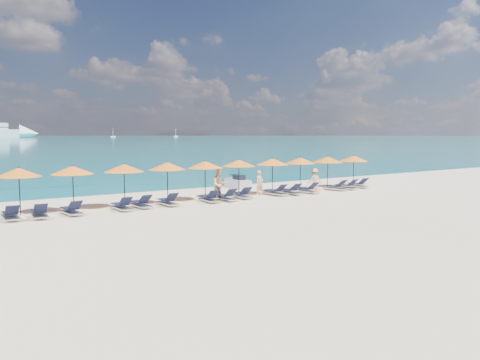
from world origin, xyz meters
TOP-DOWN VIEW (x-y plane):
  - ground at (0.00, 0.00)m, footprint 1400.00×1400.00m
  - sailboat_near at (166.29, 510.67)m, footprint 5.60×1.87m
  - sailboat_far at (253.73, 526.21)m, footprint 5.36×1.79m
  - jetski at (3.56, 8.54)m, footprint 1.24×2.62m
  - beachgoer_a at (2.39, 4.36)m, footprint 0.62×0.45m
  - beachgoer_b at (-0.78, 3.99)m, footprint 0.97×0.68m
  - beachgoer_c at (6.72, 4.08)m, footprint 1.06×0.69m
  - umbrella_0 at (-11.13, 4.87)m, footprint 2.10×2.10m
  - umbrella_1 at (-8.70, 4.87)m, footprint 2.10×2.10m
  - umbrella_2 at (-6.10, 4.80)m, footprint 2.10×2.10m
  - umbrella_3 at (-3.59, 4.89)m, footprint 2.10×2.10m
  - umbrella_4 at (-1.27, 4.75)m, footprint 2.10×2.10m
  - umbrella_5 at (1.22, 4.94)m, footprint 2.10×2.10m
  - umbrella_6 at (3.76, 4.84)m, footprint 2.10×2.10m
  - umbrella_7 at (6.10, 4.83)m, footprint 2.10×2.10m
  - umbrella_8 at (8.55, 4.75)m, footprint 2.10×2.10m
  - umbrella_9 at (11.10, 4.69)m, footprint 2.10×2.10m
  - lounger_0 at (-11.70, 3.73)m, footprint 0.64×1.71m
  - lounger_1 at (-10.55, 3.56)m, footprint 0.73×1.74m
  - lounger_2 at (-9.14, 3.60)m, footprint 0.77×1.75m
  - lounger_3 at (-6.72, 3.55)m, footprint 0.67×1.72m
  - lounger_4 at (-5.65, 3.77)m, footprint 0.76×1.75m
  - lounger_5 at (-4.16, 3.70)m, footprint 0.66×1.71m
  - lounger_6 at (-1.71, 3.54)m, footprint 0.78×1.75m
  - lounger_7 at (-0.67, 3.49)m, footprint 0.66×1.71m
  - lounger_8 at (0.64, 3.77)m, footprint 0.78×1.75m
  - lounger_9 at (3.15, 3.74)m, footprint 0.75×1.74m
  - lounger_10 at (4.17, 3.55)m, footprint 0.65×1.71m
  - lounger_11 at (5.54, 3.49)m, footprint 0.73×1.74m
  - lounger_12 at (8.13, 3.55)m, footprint 0.78×1.75m
  - lounger_13 at (9.14, 3.50)m, footprint 0.77×1.75m
  - lounger_14 at (10.54, 3.72)m, footprint 0.75×1.74m

SIDE VIEW (x-z plane):
  - ground at x=0.00m, z-range 0.00..0.00m
  - lounger_0 at x=-11.70m, z-range -0.09..0.56m
  - lounger_1 at x=-10.55m, z-range -0.09..0.56m
  - lounger_2 at x=-9.14m, z-range -0.09..0.56m
  - lounger_3 at x=-6.72m, z-range -0.09..0.56m
  - lounger_4 at x=-5.65m, z-range -0.09..0.56m
  - lounger_5 at x=-4.16m, z-range -0.09..0.56m
  - lounger_6 at x=-1.71m, z-range -0.09..0.56m
  - lounger_7 at x=-0.67m, z-range -0.09..0.56m
  - lounger_8 at x=0.64m, z-range -0.09..0.56m
  - lounger_9 at x=3.15m, z-range -0.09..0.56m
  - lounger_10 at x=4.17m, z-range -0.09..0.56m
  - lounger_11 at x=5.54m, z-range -0.09..0.56m
  - lounger_12 at x=8.13m, z-range -0.09..0.56m
  - lounger_13 at x=9.14m, z-range -0.09..0.56m
  - lounger_14 at x=10.54m, z-range -0.09..0.56m
  - jetski at x=3.56m, z-range -0.08..0.82m
  - beachgoer_c at x=6.72m, z-range 0.00..1.52m
  - beachgoer_a at x=2.39m, z-range 0.00..1.55m
  - beachgoer_b at x=-0.78m, z-range 0.00..1.81m
  - sailboat_far at x=253.73m, z-range -3.91..5.92m
  - sailboat_near at x=166.29m, z-range -4.08..6.19m
  - umbrella_0 at x=-11.13m, z-range 0.88..3.16m
  - umbrella_1 at x=-8.70m, z-range 0.88..3.16m
  - umbrella_2 at x=-6.10m, z-range 0.88..3.16m
  - umbrella_3 at x=-3.59m, z-range 0.88..3.16m
  - umbrella_4 at x=-1.27m, z-range 0.88..3.16m
  - umbrella_5 at x=1.22m, z-range 0.88..3.16m
  - umbrella_6 at x=3.76m, z-range 0.88..3.16m
  - umbrella_7 at x=6.10m, z-range 0.88..3.16m
  - umbrella_8 at x=8.55m, z-range 0.88..3.16m
  - umbrella_9 at x=11.10m, z-range 0.88..3.16m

